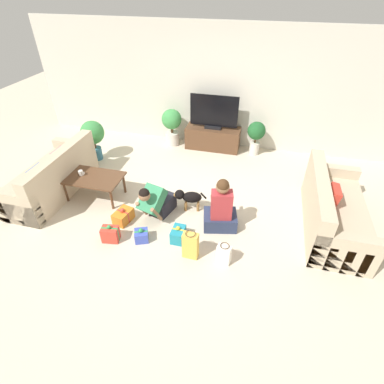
# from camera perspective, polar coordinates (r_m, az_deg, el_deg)

# --- Properties ---
(ground_plane) EXTENTS (16.00, 16.00, 0.00)m
(ground_plane) POSITION_cam_1_polar(r_m,az_deg,el_deg) (5.24, -2.00, -3.14)
(ground_plane) COLOR beige
(wall_back) EXTENTS (8.40, 0.06, 2.60)m
(wall_back) POSITION_cam_1_polar(r_m,az_deg,el_deg) (6.91, 4.14, 19.20)
(wall_back) COLOR beige
(wall_back) RESTS_ON ground_plane
(sofa_left) EXTENTS (0.85, 1.93, 0.86)m
(sofa_left) POSITION_cam_1_polar(r_m,az_deg,el_deg) (6.02, -25.13, 2.41)
(sofa_left) COLOR #C6B293
(sofa_left) RESTS_ON ground_plane
(sofa_right) EXTENTS (0.85, 1.93, 0.86)m
(sofa_right) POSITION_cam_1_polar(r_m,az_deg,el_deg) (5.19, 25.16, -3.40)
(sofa_right) COLOR #C6B293
(sofa_right) RESTS_ON ground_plane
(coffee_table) EXTENTS (1.01, 0.62, 0.43)m
(coffee_table) POSITION_cam_1_polar(r_m,az_deg,el_deg) (5.57, -18.25, 2.34)
(coffee_table) COLOR brown
(coffee_table) RESTS_ON ground_plane
(tv_console) EXTENTS (1.22, 0.45, 0.50)m
(tv_console) POSITION_cam_1_polar(r_m,az_deg,el_deg) (7.01, 3.97, 10.22)
(tv_console) COLOR brown
(tv_console) RESTS_ON ground_plane
(tv) EXTENTS (1.06, 0.20, 0.74)m
(tv) POSITION_cam_1_polar(r_m,az_deg,el_deg) (6.77, 4.18, 14.66)
(tv) COLOR black
(tv) RESTS_ON tv_console
(potted_plant_back_right) EXTENTS (0.39, 0.39, 0.76)m
(potted_plant_back_right) POSITION_cam_1_polar(r_m,az_deg,el_deg) (6.78, 12.11, 10.77)
(potted_plant_back_right) COLOR beige
(potted_plant_back_right) RESTS_ON ground_plane
(potted_plant_back_left) EXTENTS (0.45, 0.45, 0.85)m
(potted_plant_back_left) POSITION_cam_1_polar(r_m,az_deg,el_deg) (7.07, -3.87, 12.78)
(potted_plant_back_left) COLOR beige
(potted_plant_back_left) RESTS_ON ground_plane
(potted_plant_corner_left) EXTENTS (0.49, 0.49, 0.87)m
(potted_plant_corner_left) POSITION_cam_1_polar(r_m,az_deg,el_deg) (6.73, -18.36, 10.28)
(potted_plant_corner_left) COLOR #336B84
(potted_plant_corner_left) RESTS_ON ground_plane
(person_kneeling) EXTENTS (0.50, 0.78, 0.74)m
(person_kneeling) POSITION_cam_1_polar(r_m,az_deg,el_deg) (4.91, -6.85, -1.84)
(person_kneeling) COLOR #23232D
(person_kneeling) RESTS_ON ground_plane
(person_sitting) EXTENTS (0.60, 0.56, 0.94)m
(person_sitting) POSITION_cam_1_polar(r_m,az_deg,el_deg) (4.69, 5.52, -3.43)
(person_sitting) COLOR #283351
(person_sitting) RESTS_ON ground_plane
(dog) EXTENTS (0.56, 0.24, 0.38)m
(dog) POSITION_cam_1_polar(r_m,az_deg,el_deg) (5.08, -0.69, -0.95)
(dog) COLOR black
(dog) RESTS_ON ground_plane
(gift_box_a) EXTENTS (0.26, 0.26, 0.23)m
(gift_box_a) POSITION_cam_1_polar(r_m,az_deg,el_deg) (4.68, -9.61, -8.18)
(gift_box_a) COLOR #3D51BC
(gift_box_a) RESTS_ON ground_plane
(gift_box_b) EXTENTS (0.19, 0.28, 0.27)m
(gift_box_b) POSITION_cam_1_polar(r_m,az_deg,el_deg) (4.62, -2.65, -8.05)
(gift_box_b) COLOR teal
(gift_box_b) RESTS_ON ground_plane
(gift_box_c) EXTENTS (0.29, 0.37, 0.26)m
(gift_box_c) POSITION_cam_1_polar(r_m,az_deg,el_deg) (5.05, -12.97, -4.50)
(gift_box_c) COLOR orange
(gift_box_c) RESTS_ON ground_plane
(gift_box_d) EXTENTS (0.28, 0.21, 0.30)m
(gift_box_d) POSITION_cam_1_polar(r_m,az_deg,el_deg) (4.75, -15.28, -7.73)
(gift_box_d) COLOR red
(gift_box_d) RESTS_ON ground_plane
(gift_bag_a) EXTENTS (0.22, 0.15, 0.33)m
(gift_bag_a) POSITION_cam_1_polar(r_m,az_deg,el_deg) (4.29, 6.10, -11.68)
(gift_bag_a) COLOR white
(gift_bag_a) RESTS_ON ground_plane
(gift_bag_b) EXTENTS (0.23, 0.15, 0.45)m
(gift_bag_b) POSITION_cam_1_polar(r_m,az_deg,el_deg) (4.30, -0.29, -10.12)
(gift_bag_b) COLOR #E5B74C
(gift_bag_b) RESTS_ON ground_plane
(mug) EXTENTS (0.12, 0.08, 0.09)m
(mug) POSITION_cam_1_polar(r_m,az_deg,el_deg) (5.65, -20.41, 3.43)
(mug) COLOR silver
(mug) RESTS_ON coffee_table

